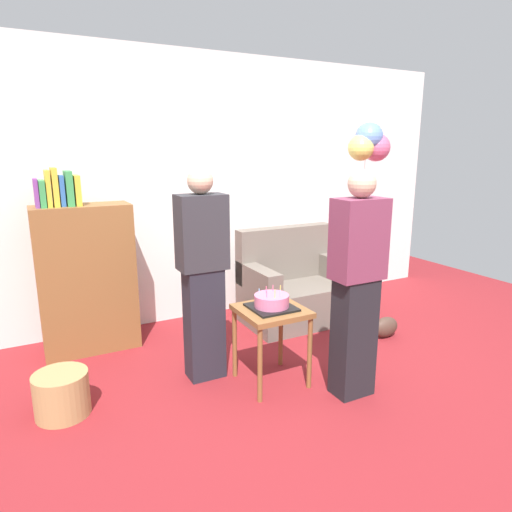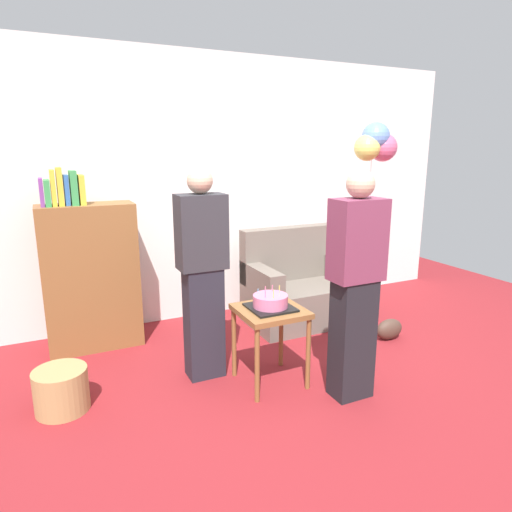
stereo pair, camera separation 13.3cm
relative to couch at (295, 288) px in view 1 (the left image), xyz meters
name	(u,v)px [view 1 (the left image)]	position (x,y,z in m)	size (l,w,h in m)	color
ground_plane	(313,400)	(-0.73, -1.39, -0.34)	(8.00, 8.00, 0.00)	maroon
wall_back	(204,189)	(-0.73, 0.66, 1.01)	(6.00, 0.10, 2.70)	silver
couch	(295,288)	(0.00, 0.00, 0.00)	(1.10, 0.70, 0.96)	#6B6056
bookshelf	(86,276)	(-2.01, 0.25, 0.34)	(0.80, 0.36, 1.61)	brown
side_table	(271,320)	(-0.87, -1.02, 0.17)	(0.48, 0.48, 0.60)	brown
birthday_cake	(272,302)	(-0.87, -1.02, 0.31)	(0.32, 0.32, 0.17)	black
person_blowing_candles	(203,275)	(-1.28, -0.70, 0.49)	(0.36, 0.22, 1.63)	#23232D
person_holding_cake	(356,285)	(-0.42, -1.44, 0.49)	(0.36, 0.22, 1.63)	black
wicker_basket	(62,394)	(-2.34, -0.75, -0.19)	(0.36, 0.36, 0.30)	#A88451
handbag	(385,327)	(0.52, -0.80, -0.24)	(0.28, 0.14, 0.20)	#473328
balloon_bunch	(369,144)	(0.86, -0.04, 1.47)	(0.48, 0.30, 2.03)	silver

